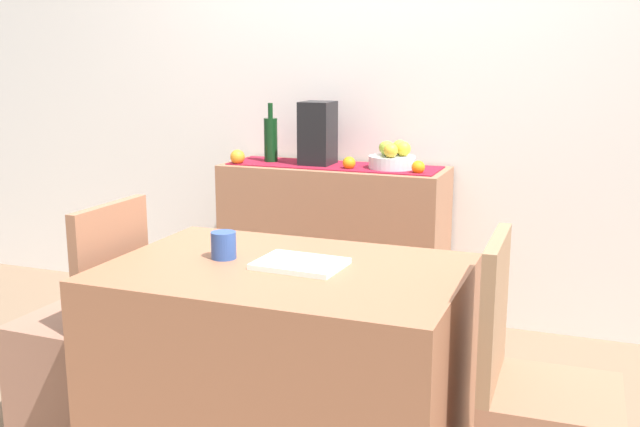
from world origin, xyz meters
name	(u,v)px	position (x,y,z in m)	size (l,w,h in m)	color
ground_plane	(297,399)	(0.00, 0.00, -0.01)	(6.40, 6.40, 0.02)	#7B624C
room_wall_rear	(381,67)	(0.00, 1.18, 1.35)	(6.40, 0.06, 2.70)	silver
sideboard_console	(334,245)	(-0.17, 0.92, 0.42)	(1.17, 0.42, 0.85)	#976449
table_runner	(334,165)	(-0.17, 0.92, 0.85)	(1.10, 0.32, 0.01)	maroon
fruit_bowl	(392,162)	(0.14, 0.92, 0.89)	(0.24, 0.24, 0.06)	silver
apple_front	(387,148)	(0.11, 0.92, 0.95)	(0.08, 0.08, 0.08)	#92AE34
apple_rear	(403,149)	(0.20, 0.93, 0.95)	(0.07, 0.07, 0.07)	gold
apple_center	(391,151)	(0.15, 0.86, 0.95)	(0.07, 0.07, 0.07)	gold
apple_upper	(385,148)	(0.09, 0.98, 0.95)	(0.07, 0.07, 0.07)	#90B232
apple_left	(400,147)	(0.16, 0.99, 0.95)	(0.07, 0.07, 0.07)	#94A435
wine_bottle	(271,139)	(-0.53, 0.92, 0.97)	(0.07, 0.07, 0.32)	#0F3315
coffee_maker	(318,134)	(-0.26, 0.92, 1.01)	(0.16, 0.18, 0.33)	black
orange_loose_near_bowl	(238,157)	(-0.67, 0.80, 0.89)	(0.08, 0.08, 0.08)	orange
orange_loose_far	(418,167)	(0.30, 0.83, 0.88)	(0.07, 0.07, 0.07)	orange
orange_loose_mid	(349,163)	(-0.06, 0.84, 0.88)	(0.07, 0.07, 0.07)	orange
dining_table	(286,372)	(0.18, -0.53, 0.37)	(1.16, 0.79, 0.74)	#975E42
open_book	(300,264)	(0.23, -0.52, 0.75)	(0.28, 0.21, 0.02)	white
coffee_cup	(224,245)	(-0.05, -0.52, 0.79)	(0.09, 0.09, 0.09)	#2C4A93
chair_near_window	(83,364)	(-0.66, -0.53, 0.27)	(0.41, 0.41, 0.90)	#936553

